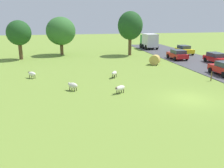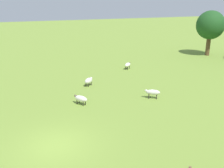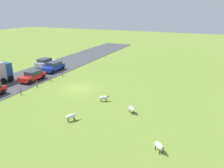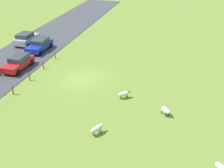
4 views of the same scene
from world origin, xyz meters
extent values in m
plane|color=olive|center=(0.00, 0.00, 0.00)|extent=(160.00, 160.00, 0.00)
cube|color=#47474C|center=(10.02, 0.00, 0.03)|extent=(8.00, 80.00, 0.06)
ellipsoid|color=silver|center=(-5.25, 2.72, 0.49)|extent=(1.18, 1.03, 0.46)
ellipsoid|color=brown|center=(-5.69, 2.40, 0.59)|extent=(0.32, 0.30, 0.20)
cylinder|color=#2D2823|center=(-5.43, 2.43, 0.16)|extent=(0.07, 0.07, 0.31)
cylinder|color=#2D2823|center=(-5.58, 2.64, 0.16)|extent=(0.07, 0.07, 0.31)
cylinder|color=#2D2823|center=(-4.93, 2.80, 0.16)|extent=(0.07, 0.07, 0.31)
cylinder|color=#2D2823|center=(-5.08, 3.00, 0.16)|extent=(0.07, 0.07, 0.31)
ellipsoid|color=silver|center=(-4.51, 8.50, 0.53)|extent=(0.96, 1.21, 0.44)
ellipsoid|color=silver|center=(-4.78, 8.03, 0.63)|extent=(0.29, 0.32, 0.20)
cylinder|color=#2D2823|center=(-4.56, 8.17, 0.18)|extent=(0.07, 0.07, 0.37)
cylinder|color=#2D2823|center=(-4.77, 8.29, 0.18)|extent=(0.07, 0.07, 0.37)
cylinder|color=#2D2823|center=(-4.24, 8.71, 0.18)|extent=(0.07, 0.07, 0.37)
cylinder|color=#2D2823|center=(-4.45, 8.83, 0.18)|extent=(0.07, 0.07, 0.37)
ellipsoid|color=silver|center=(-9.34, 4.42, 0.50)|extent=(1.09, 1.10, 0.52)
ellipsoid|color=silver|center=(-9.67, 4.77, 0.61)|extent=(0.31, 0.31, 0.20)
cylinder|color=#2D2823|center=(-9.64, 4.52, 0.15)|extent=(0.07, 0.07, 0.30)
cylinder|color=#2D2823|center=(-9.43, 4.72, 0.15)|extent=(0.07, 0.07, 0.30)
cylinder|color=#2D2823|center=(-9.24, 4.12, 0.15)|extent=(0.07, 0.07, 0.30)
cylinder|color=#2D2823|center=(-9.04, 4.32, 0.15)|extent=(0.07, 0.07, 0.30)
ellipsoid|color=white|center=(-13.51, 10.15, 0.51)|extent=(1.08, 1.10, 0.45)
ellipsoid|color=brown|center=(-13.87, 10.53, 0.61)|extent=(0.31, 0.31, 0.20)
cylinder|color=#2D2823|center=(-13.81, 10.28, 0.17)|extent=(0.07, 0.07, 0.34)
cylinder|color=#2D2823|center=(-13.63, 10.45, 0.17)|extent=(0.07, 0.07, 0.34)
cylinder|color=#2D2823|center=(-13.40, 9.85, 0.17)|extent=(0.07, 0.07, 0.34)
cylinder|color=#2D2823|center=(-13.22, 10.02, 0.17)|extent=(0.07, 0.07, 0.34)
cylinder|color=brown|center=(5.27, -4.17, 0.56)|extent=(0.12, 0.12, 1.13)
cylinder|color=brown|center=(5.27, -1.13, 0.51)|extent=(0.12, 0.12, 1.01)
cylinder|color=brown|center=(5.27, 1.91, 0.52)|extent=(0.12, 0.12, 1.04)
cylinder|color=brown|center=(5.27, 4.95, 0.50)|extent=(0.12, 0.12, 1.00)
cube|color=#1E4C99|center=(11.76, 1.39, 1.69)|extent=(2.31, 1.20, 2.30)
cylinder|color=black|center=(10.61, 1.39, 0.54)|extent=(0.30, 0.96, 0.96)
cylinder|color=black|center=(10.61, 2.79, 0.54)|extent=(0.30, 0.96, 0.96)
cylinder|color=black|center=(7.35, 5.81, 0.38)|extent=(0.22, 0.64, 0.64)
cube|color=#1933B2|center=(8.51, -6.10, 0.73)|extent=(1.86, 4.42, 0.69)
cube|color=#333D47|center=(8.51, -6.43, 1.35)|extent=(1.64, 2.43, 0.56)
cylinder|color=black|center=(7.58, -4.66, 0.38)|extent=(0.22, 0.64, 0.64)
cylinder|color=black|center=(9.44, -4.66, 0.38)|extent=(0.22, 0.64, 0.64)
cylinder|color=black|center=(7.58, -7.53, 0.38)|extent=(0.22, 0.64, 0.64)
cylinder|color=black|center=(9.44, -7.53, 0.38)|extent=(0.22, 0.64, 0.64)
cube|color=red|center=(7.99, -0.27, 0.69)|extent=(1.73, 4.36, 0.63)
cube|color=#333D47|center=(7.99, -0.60, 1.29)|extent=(1.52, 2.40, 0.56)
cylinder|color=black|center=(7.12, 1.15, 0.38)|extent=(0.22, 0.64, 0.64)
cylinder|color=black|center=(8.85, 1.15, 0.38)|extent=(0.22, 0.64, 0.64)
cylinder|color=black|center=(7.12, -1.69, 0.38)|extent=(0.22, 0.64, 0.64)
cylinder|color=black|center=(8.85, -1.69, 0.38)|extent=(0.22, 0.64, 0.64)
cube|color=#B7B7BC|center=(11.55, -7.90, 0.77)|extent=(1.98, 3.99, 0.79)
cube|color=#333D47|center=(11.55, -7.60, 1.45)|extent=(1.74, 2.20, 0.56)
cylinder|color=black|center=(12.54, -9.20, 0.38)|extent=(0.22, 0.64, 0.64)
cylinder|color=black|center=(10.56, -9.20, 0.38)|extent=(0.22, 0.64, 0.64)
cylinder|color=black|center=(12.54, -6.60, 0.38)|extent=(0.22, 0.64, 0.64)
cylinder|color=black|center=(10.56, -6.60, 0.38)|extent=(0.22, 0.64, 0.64)
camera|label=1|loc=(-10.34, -17.75, 6.64)|focal=39.51mm
camera|label=2|loc=(12.99, -1.42, 7.90)|focal=41.94mm
camera|label=3|loc=(-16.41, 25.91, 10.65)|focal=37.68mm
camera|label=4|loc=(-10.23, 24.32, 13.50)|focal=43.64mm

